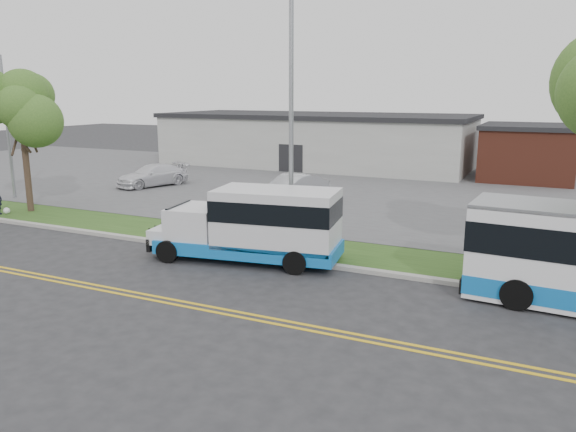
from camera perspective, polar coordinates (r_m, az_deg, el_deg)
The scene contains 15 objects.
ground at distance 21.48m, azimuth -10.18°, elevation -4.15°, with size 140.00×140.00×0.00m, color #28282B.
lane_line_north at distance 18.65m, azimuth -17.08°, elevation -7.08°, with size 70.00×0.12×0.01m, color gold.
lane_line_south at distance 18.45m, azimuth -17.71°, elevation -7.34°, with size 70.00×0.12×0.01m, color gold.
curb at distance 22.33m, azimuth -8.56°, elevation -3.25°, with size 80.00×0.30×0.15m, color #9E9B93.
verge at distance 23.79m, azimuth -6.15°, elevation -2.27°, with size 80.00×3.30×0.10m, color #294617.
parking_lot at distance 36.30m, azimuth 5.52°, elevation 2.85°, with size 80.00×25.00×0.10m, color #4C4C4F.
commercial_building at distance 47.44m, azimuth 2.86°, elevation 7.74°, with size 25.40×10.40×4.35m.
brick_wing at distance 42.91m, azimuth 23.22°, elevation 5.96°, with size 6.30×7.30×3.90m.
tree_west at distance 31.26m, azimuth -25.49°, elevation 9.54°, with size 4.40×4.40×6.91m.
streetlight_near at distance 21.46m, azimuth 0.24°, elevation 10.23°, with size 0.35×1.53×9.50m.
streetlight_far at distance 35.78m, azimuth -26.76°, elevation 8.59°, with size 0.35×1.53×8.00m.
shuttle_bus at distance 20.31m, azimuth -3.02°, elevation -0.72°, with size 7.30×3.31×2.70m.
parked_car_a at distance 31.10m, azimuth 0.44°, elevation 2.83°, with size 1.63×4.66×1.54m, color #A8AAAF.
parked_car_b at distance 37.61m, azimuth -13.61°, elevation 4.04°, with size 1.94×4.78×1.39m, color white.
grocery_bag_right at distance 31.50m, azimuth -26.68°, elevation 0.49°, with size 0.32×0.32×0.32m, color white.
Camera 1 is at (12.10, -16.69, 6.06)m, focal length 35.00 mm.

